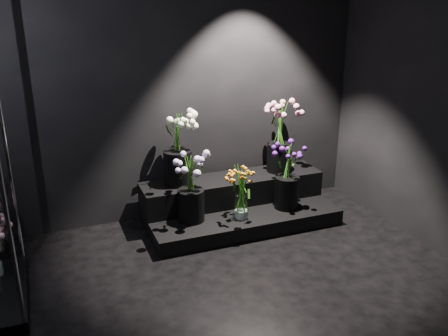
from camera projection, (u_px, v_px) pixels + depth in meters
floor at (247, 329)px, 3.44m from camera, size 4.00×4.00×0.00m
wall_back at (165, 79)px, 4.71m from camera, size 4.00×0.00×4.00m
display_riser at (237, 203)px, 5.01m from camera, size 1.85×0.82×0.41m
bouquet_orange_bells at (241, 191)px, 4.63m from camera, size 0.29×0.29×0.55m
bouquet_lilac at (191, 184)px, 4.57m from camera, size 0.47×0.47×0.64m
bouquet_purple at (288, 174)px, 4.84m from camera, size 0.34×0.34×0.65m
bouquet_cream_roses at (177, 144)px, 4.72m from camera, size 0.50×0.50×0.71m
bouquet_pink_roses at (280, 134)px, 5.07m from camera, size 0.43×0.43×0.73m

